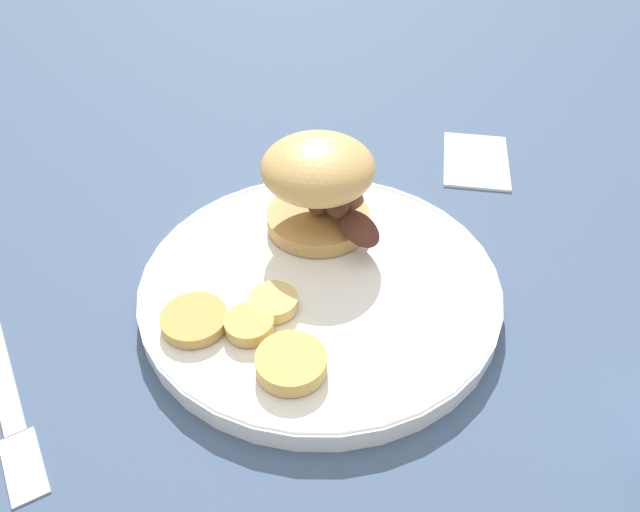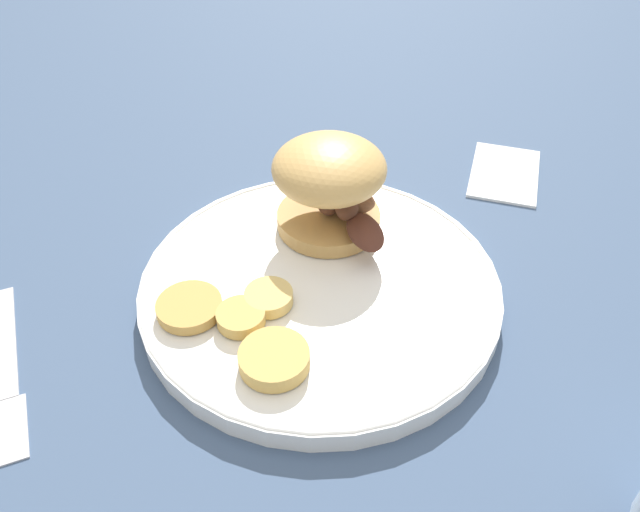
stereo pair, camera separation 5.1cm
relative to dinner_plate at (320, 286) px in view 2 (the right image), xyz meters
The scene contains 9 objects.
ground_plane 0.01m from the dinner_plate, ahead, with size 4.00×4.00×0.00m, color #3D5170.
dinner_plate is the anchor object (origin of this frame).
sandwich 0.09m from the dinner_plate, ahead, with size 0.11×0.11×0.09m.
potato_round_0 0.05m from the dinner_plate, 138.03° to the left, with size 0.04×0.04×0.01m, color #DBB766.
potato_round_1 0.11m from the dinner_plate, 124.00° to the left, with size 0.05×0.05×0.01m, color tan.
potato_round_2 0.10m from the dinner_plate, behind, with size 0.05×0.05×0.01m, color tan.
potato_round_3 0.08m from the dinner_plate, 142.58° to the left, with size 0.04×0.04×0.01m, color tan.
fork 0.25m from the dinner_plate, 122.44° to the left, with size 0.15×0.12×0.00m.
napkin 0.27m from the dinner_plate, 33.52° to the right, with size 0.11×0.07×0.01m, color white.
Camera 2 is at (-0.37, -0.09, 0.38)m, focal length 35.00 mm.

